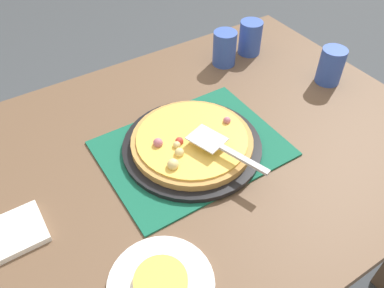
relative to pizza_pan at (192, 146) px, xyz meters
The scene contains 12 objects.
ground_plane 0.76m from the pizza_pan, ahead, with size 8.00×8.00×0.00m, color #3D4247.
dining_table 0.12m from the pizza_pan, ahead, with size 1.40×1.00×0.75m.
placemat 0.01m from the pizza_pan, ahead, with size 0.48×0.36×0.01m, color #145B42.
pizza_pan is the anchor object (origin of this frame).
pizza 0.02m from the pizza_pan, 35.89° to the left, with size 0.33×0.33×0.05m.
plate_far_right 0.40m from the pizza_pan, 48.38° to the left, with size 0.22×0.22×0.01m, color white.
served_slice_right 0.40m from the pizza_pan, 48.38° to the left, with size 0.11×0.11×0.02m, color #EAB747.
cup_near 0.45m from the pizza_pan, 137.09° to the right, with size 0.08×0.08×0.12m, color #3351AD.
cup_far 0.55m from the pizza_pan, behind, with size 0.08×0.08×0.12m, color #3351AD.
cup_corner 0.54m from the pizza_pan, 145.01° to the right, with size 0.08×0.08×0.12m, color #3351AD.
pizza_server 0.11m from the pizza_pan, 107.98° to the left, with size 0.11×0.23×0.01m.
napkin_stack 0.48m from the pizza_pan, ahead, with size 0.12×0.12×0.02m, color white.
Camera 1 is at (0.40, 0.64, 1.51)m, focal length 36.34 mm.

